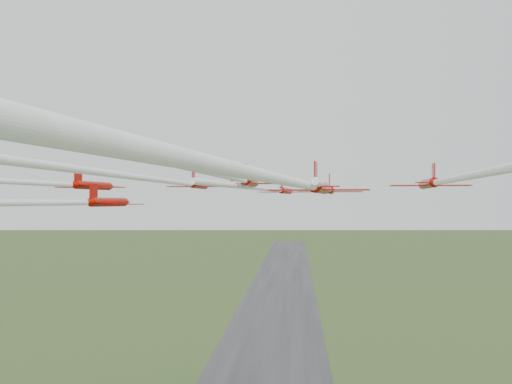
# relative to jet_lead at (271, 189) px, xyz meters

# --- Properties ---
(runway) EXTENTS (38.00, 900.00, 0.04)m
(runway) POSITION_rel_jet_lead_xyz_m (-4.76, 188.88, -52.49)
(runway) COLOR #303033
(runway) RESTS_ON ground
(jet_lead) EXTENTS (12.78, 59.00, 2.84)m
(jet_lead) POSITION_rel_jet_lead_xyz_m (0.00, 0.00, 0.00)
(jet_lead) COLOR #9F0800
(jet_row2_left) EXTENTS (9.69, 67.68, 2.88)m
(jet_row2_left) POSITION_rel_jet_lead_xyz_m (-12.28, -17.97, 0.66)
(jet_row2_left) COLOR #9F0800
(jet_row2_right) EXTENTS (9.76, 47.81, 2.88)m
(jet_row2_right) POSITION_rel_jet_lead_xyz_m (8.40, -13.31, -0.25)
(jet_row2_right) COLOR #9F0800
(jet_row3_left) EXTENTS (11.44, 45.91, 2.91)m
(jet_row3_left) POSITION_rel_jet_lead_xyz_m (-26.51, -20.09, 0.32)
(jet_row3_left) COLOR #9F0800
(jet_row3_mid) EXTENTS (8.68, 49.57, 2.58)m
(jet_row3_mid) POSITION_rel_jet_lead_xyz_m (-2.32, -30.01, 0.53)
(jet_row3_mid) COLOR #9F0800
(jet_row3_right) EXTENTS (9.83, 68.63, 2.88)m
(jet_row3_right) POSITION_rel_jet_lead_xyz_m (19.20, -36.49, 0.26)
(jet_row3_right) COLOR #9F0800
(jet_row4_left) EXTENTS (10.93, 50.87, 2.40)m
(jet_row4_left) POSITION_rel_jet_lead_xyz_m (-18.13, -42.75, -2.03)
(jet_row4_left) COLOR #9F0800
(jet_row4_right) EXTENTS (13.19, 60.71, 2.94)m
(jet_row4_right) POSITION_rel_jet_lead_xyz_m (4.36, -48.31, -0.57)
(jet_row4_right) COLOR #9F0800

